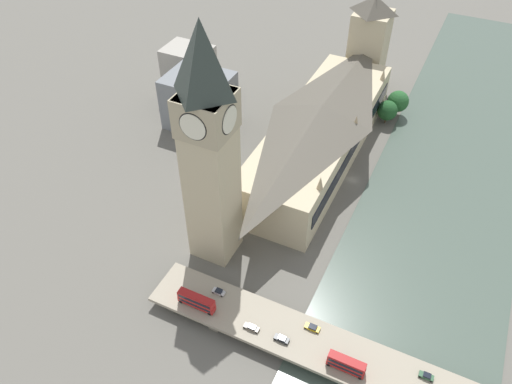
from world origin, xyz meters
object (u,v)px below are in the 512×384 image
road_bridge (389,376)px  car_southbound_tail (252,327)px  car_northbound_tail (282,339)px  double_decker_bus_lead (196,301)px  car_southbound_lead (426,376)px  parliament_hall (320,132)px  clock_tower (209,147)px  car_southbound_extra (312,327)px  double_decker_bus_mid (346,364)px  car_northbound_mid (219,292)px  victoria_tower (369,43)px

road_bridge → car_southbound_tail: size_ratio=30.90×
road_bridge → car_northbound_tail: size_ratio=33.38×
double_decker_bus_lead → car_southbound_tail: double_decker_bus_lead is taller
double_decker_bus_lead → car_southbound_lead: bearing=-174.0°
parliament_hall → car_southbound_lead: bearing=126.7°
parliament_hall → car_southbound_tail: (-12.42, 88.04, -7.38)m
clock_tower → double_decker_bus_lead: bearing=106.9°
parliament_hall → car_southbound_extra: bearing=109.2°
parliament_hall → clock_tower: 70.56m
double_decker_bus_mid → car_southbound_extra: double_decker_bus_mid is taller
double_decker_bus_lead → car_northbound_mid: bearing=-117.3°
road_bridge → car_southbound_lead: bearing=-159.1°
victoria_tower → car_northbound_tail: size_ratio=11.27×
car_southbound_extra → double_decker_bus_lead: bearing=12.7°
parliament_hall → car_southbound_lead: size_ratio=26.77×
road_bridge → car_southbound_extra: bearing=-9.6°
car_northbound_tail → car_southbound_extra: size_ratio=0.98×
victoria_tower → car_northbound_tail: 153.84m
car_northbound_mid → double_decker_bus_lead: bearing=62.7°
road_bridge → car_northbound_tail: 30.27m
car_northbound_tail → car_southbound_extra: car_northbound_tail is taller
clock_tower → car_southbound_lead: (-73.87, 19.05, -37.97)m
clock_tower → road_bridge: clock_tower is taller
parliament_hall → double_decker_bus_lead: parliament_hall is taller
car_southbound_lead → clock_tower: bearing=-14.5°
car_southbound_extra → double_decker_bus_mid: bearing=148.4°
parliament_hall → car_northbound_tail: (-21.62, 87.66, -7.34)m
clock_tower → car_northbound_tail: clock_tower is taller
parliament_hall → road_bridge: size_ratio=0.72×
victoria_tower → car_southbound_extra: size_ratio=11.00×
double_decker_bus_lead → double_decker_bus_mid: 45.98m
car_southbound_extra → clock_tower: bearing=-23.9°
car_northbound_mid → car_southbound_lead: bearing=-180.0°
car_northbound_tail → car_southbound_tail: (9.21, 0.38, -0.04)m
road_bridge → car_southbound_lead: (-8.72, -3.32, 1.57)m
double_decker_bus_lead → victoria_tower: bearing=-92.1°
victoria_tower → road_bridge: victoria_tower is taller
car_northbound_mid → parliament_hall: bearing=-91.4°
car_southbound_tail → double_decker_bus_mid: bearing=179.9°
clock_tower → car_northbound_tail: bearing=144.0°
car_northbound_tail → double_decker_bus_mid: bearing=178.6°
clock_tower → double_decker_bus_mid: clock_tower is taller
victoria_tower → car_northbound_mid: 145.93m
parliament_hall → car_southbound_lead: 101.46m
double_decker_bus_lead → car_southbound_extra: size_ratio=2.67×
double_decker_bus_mid → car_southbound_extra: size_ratio=2.35×
road_bridge → double_decker_bus_lead: bearing=3.6°
victoria_tower → double_decker_bus_mid: bearing=104.9°
road_bridge → double_decker_bus_lead: size_ratio=12.21×
victoria_tower → car_northbound_mid: victoria_tower is taller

